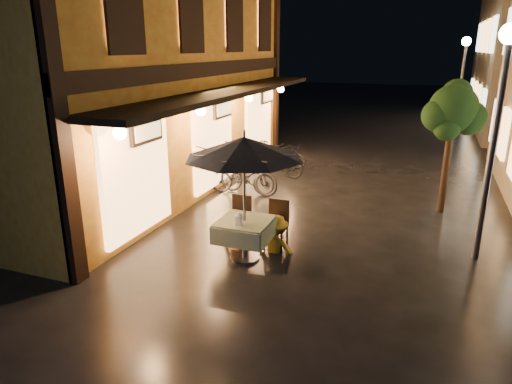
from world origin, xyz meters
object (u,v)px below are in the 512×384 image
at_px(table_lantern, 239,218).
at_px(bicycle_0, 242,177).
at_px(patio_umbrella, 244,148).
at_px(cafe_table, 245,230).
at_px(streetlamp_near, 500,104).
at_px(person_orange, 237,211).
at_px(person_yellow, 276,216).

bearing_deg(table_lantern, bicycle_0, 111.49).
xyz_separation_m(patio_umbrella, table_lantern, (-0.00, -0.26, -1.23)).
height_order(cafe_table, bicycle_0, bicycle_0).
xyz_separation_m(patio_umbrella, bicycle_0, (-1.57, 3.71, -1.67)).
bearing_deg(streetlamp_near, person_orange, -167.10).
relative_size(patio_umbrella, person_yellow, 1.72).
distance_m(table_lantern, bicycle_0, 4.30).
bearing_deg(person_orange, patio_umbrella, 134.28).
bearing_deg(cafe_table, person_yellow, 52.81).
height_order(cafe_table, table_lantern, table_lantern).
distance_m(person_yellow, bicycle_0, 3.74).
xyz_separation_m(person_yellow, bicycle_0, (-1.99, 3.15, -0.24)).
distance_m(streetlamp_near, person_yellow, 4.40).
height_order(table_lantern, person_orange, person_orange).
distance_m(person_orange, person_yellow, 0.80).
xyz_separation_m(cafe_table, table_lantern, (0.00, -0.26, 0.33)).
bearing_deg(patio_umbrella, streetlamp_near, 20.82).
bearing_deg(bicycle_0, table_lantern, -167.21).
bearing_deg(cafe_table, bicycle_0, 112.87).
distance_m(cafe_table, bicycle_0, 4.03).
bearing_deg(patio_umbrella, table_lantern, -90.00).
bearing_deg(person_yellow, cafe_table, 50.58).
xyz_separation_m(patio_umbrella, person_yellow, (0.42, 0.56, -1.43)).
bearing_deg(table_lantern, person_yellow, 62.75).
height_order(streetlamp_near, table_lantern, streetlamp_near).
bearing_deg(person_orange, bicycle_0, -60.72).
height_order(patio_umbrella, person_orange, patio_umbrella).
relative_size(streetlamp_near, patio_umbrella, 1.72).
distance_m(streetlamp_near, cafe_table, 4.97).
height_order(cafe_table, person_yellow, person_yellow).
bearing_deg(patio_umbrella, person_orange, 125.45).
bearing_deg(patio_umbrella, cafe_table, 153.43).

